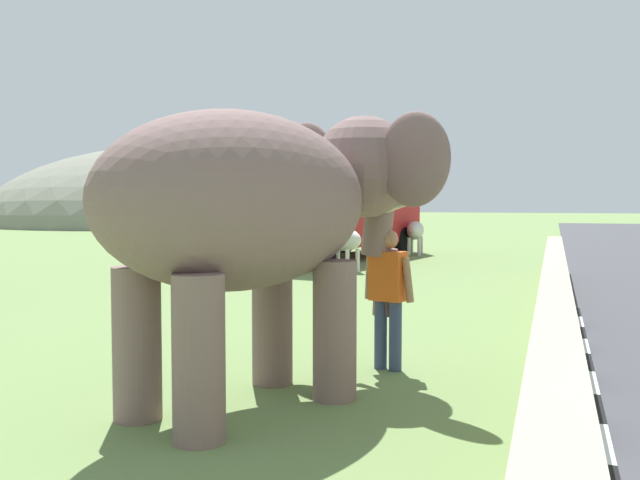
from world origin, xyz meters
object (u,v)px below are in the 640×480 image
object	(u,v)px
person_handler	(388,292)
cow_near	(258,240)
cow_mid	(342,240)
elephant	(268,206)
cow_far	(416,231)
bus_red	(339,198)

from	to	relation	value
person_handler	cow_near	bearing A→B (deg)	30.76
cow_near	cow_mid	bearing A→B (deg)	-70.63
elephant	cow_near	bearing A→B (deg)	23.82
cow_far	cow_mid	bearing A→B (deg)	172.29
bus_red	cow_mid	world-z (taller)	bus_red
elephant	cow_near	size ratio (longest dim) A/B	2.10
elephant	cow_near	distance (m)	12.97
person_handler	cow_mid	xyz separation A→B (m)	(10.97, 3.84, -0.06)
cow_far	cow_near	bearing A→B (deg)	156.93
bus_red	cow_mid	bearing A→B (deg)	-161.93
person_handler	cow_far	xyz separation A→B (m)	(17.47, 2.96, -0.06)
bus_red	cow_far	world-z (taller)	bus_red
cow_far	bus_red	bearing A→B (deg)	143.12
bus_red	cow_near	size ratio (longest dim) A/B	4.81
cow_near	cow_far	xyz separation A→B (m)	(7.28, -3.10, 0.00)
person_handler	cow_near	xyz separation A→B (m)	(10.19, 6.06, -0.06)
person_handler	elephant	bearing A→B (deg)	152.93
person_handler	cow_mid	size ratio (longest dim) A/B	0.93
cow_near	elephant	bearing A→B (deg)	-156.18
elephant	bus_red	world-z (taller)	bus_red
elephant	cow_mid	size ratio (longest dim) A/B	2.27
bus_red	person_handler	bearing A→B (deg)	-161.01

